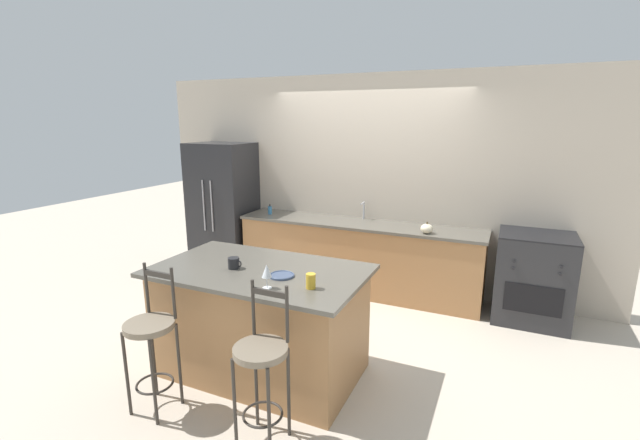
% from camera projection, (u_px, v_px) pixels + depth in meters
% --- Properties ---
extents(ground_plane, '(18.00, 18.00, 0.00)m').
position_uv_depth(ground_plane, '(347.00, 300.00, 5.22)').
color(ground_plane, beige).
extents(wall_back, '(6.00, 0.07, 2.70)m').
position_uv_depth(wall_back, '(367.00, 183.00, 5.50)').
color(wall_back, beige).
rests_on(wall_back, ground_plane).
extents(back_counter, '(3.08, 0.65, 0.90)m').
position_uv_depth(back_counter, '(358.00, 256.00, 5.44)').
color(back_counter, '#A87547').
rests_on(back_counter, ground_plane).
extents(sink_faucet, '(0.02, 0.13, 0.22)m').
position_uv_depth(sink_faucet, '(363.00, 208.00, 5.47)').
color(sink_faucet, '#ADAFB5').
rests_on(sink_faucet, back_counter).
extents(kitchen_island, '(1.77, 1.04, 0.94)m').
position_uv_depth(kitchen_island, '(261.00, 320.00, 3.65)').
color(kitchen_island, '#A87547').
rests_on(kitchen_island, ground_plane).
extents(refrigerator, '(0.83, 0.69, 1.83)m').
position_uv_depth(refrigerator, '(224.00, 208.00, 6.09)').
color(refrigerator, '#232326').
rests_on(refrigerator, ground_plane).
extents(oven_range, '(0.76, 0.66, 0.97)m').
position_uv_depth(oven_range, '(533.00, 278.00, 4.60)').
color(oven_range, '#28282B').
rests_on(oven_range, ground_plane).
extents(bar_stool_near, '(0.36, 0.36, 1.11)m').
position_uv_depth(bar_stool_near, '(151.00, 339.00, 3.13)').
color(bar_stool_near, '#332D28').
rests_on(bar_stool_near, ground_plane).
extents(bar_stool_far, '(0.36, 0.36, 1.11)m').
position_uv_depth(bar_stool_far, '(262.00, 365.00, 2.80)').
color(bar_stool_far, '#332D28').
rests_on(bar_stool_far, ground_plane).
extents(dinner_plate, '(0.20, 0.20, 0.02)m').
position_uv_depth(dinner_plate, '(282.00, 275.00, 3.37)').
color(dinner_plate, '#425170').
rests_on(dinner_plate, kitchen_island).
extents(wine_glass, '(0.07, 0.07, 0.18)m').
position_uv_depth(wine_glass, '(267.00, 272.00, 3.10)').
color(wine_glass, white).
rests_on(wine_glass, kitchen_island).
extents(coffee_mug, '(0.13, 0.09, 0.09)m').
position_uv_depth(coffee_mug, '(234.00, 263.00, 3.54)').
color(coffee_mug, '#232326').
rests_on(coffee_mug, kitchen_island).
extents(tumbler_cup, '(0.07, 0.07, 0.11)m').
position_uv_depth(tumbler_cup, '(311.00, 281.00, 3.12)').
color(tumbler_cup, gold).
rests_on(tumbler_cup, kitchen_island).
extents(pumpkin_decoration, '(0.14, 0.14, 0.13)m').
position_uv_depth(pumpkin_decoration, '(427.00, 229.00, 4.80)').
color(pumpkin_decoration, beige).
rests_on(pumpkin_decoration, back_counter).
extents(soap_bottle, '(0.05, 0.05, 0.13)m').
position_uv_depth(soap_bottle, '(270.00, 210.00, 5.77)').
color(soap_bottle, teal).
rests_on(soap_bottle, back_counter).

